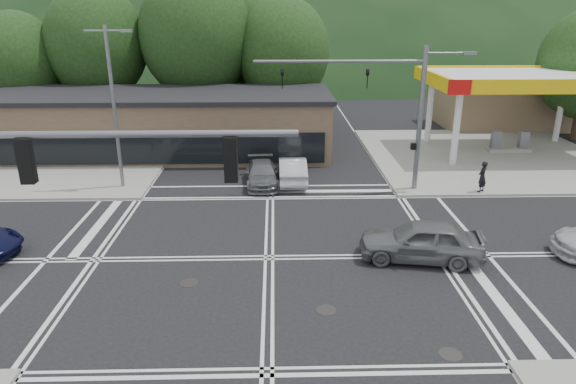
{
  "coord_description": "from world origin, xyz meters",
  "views": [
    {
      "loc": [
        0.29,
        -19.2,
        9.76
      ],
      "look_at": [
        0.9,
        4.21,
        1.4
      ],
      "focal_mm": 32.0,
      "sensor_mm": 36.0,
      "label": 1
    }
  ],
  "objects_px": {
    "car_queue_b": "(286,139)",
    "car_northbound": "(262,174)",
    "car_grey_center": "(421,241)",
    "car_queue_a": "(292,170)",
    "pedestrian": "(482,177)"
  },
  "relations": [
    {
      "from": "car_grey_center",
      "to": "car_queue_b",
      "type": "relative_size",
      "value": 1.14
    },
    {
      "from": "car_queue_b",
      "to": "car_northbound",
      "type": "distance_m",
      "value": 8.2
    },
    {
      "from": "car_queue_b",
      "to": "car_northbound",
      "type": "relative_size",
      "value": 0.98
    },
    {
      "from": "car_grey_center",
      "to": "car_queue_b",
      "type": "height_order",
      "value": "car_grey_center"
    },
    {
      "from": "car_queue_a",
      "to": "pedestrian",
      "type": "xyz_separation_m",
      "value": [
        10.44,
        -2.49,
        0.27
      ]
    },
    {
      "from": "car_queue_a",
      "to": "car_queue_b",
      "type": "relative_size",
      "value": 1.04
    },
    {
      "from": "car_queue_a",
      "to": "car_northbound",
      "type": "height_order",
      "value": "car_queue_a"
    },
    {
      "from": "car_northbound",
      "to": "pedestrian",
      "type": "height_order",
      "value": "pedestrian"
    },
    {
      "from": "car_grey_center",
      "to": "car_northbound",
      "type": "relative_size",
      "value": 1.11
    },
    {
      "from": "car_queue_a",
      "to": "car_grey_center",
      "type": "bearing_deg",
      "value": 115.02
    },
    {
      "from": "car_queue_a",
      "to": "pedestrian",
      "type": "distance_m",
      "value": 10.73
    },
    {
      "from": "car_queue_a",
      "to": "pedestrian",
      "type": "bearing_deg",
      "value": 166.08
    },
    {
      "from": "car_northbound",
      "to": "car_queue_a",
      "type": "bearing_deg",
      "value": 10.87
    },
    {
      "from": "car_queue_a",
      "to": "car_northbound",
      "type": "relative_size",
      "value": 1.02
    },
    {
      "from": "car_queue_b",
      "to": "car_northbound",
      "type": "bearing_deg",
      "value": 77.1
    }
  ]
}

